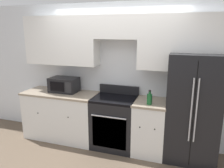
# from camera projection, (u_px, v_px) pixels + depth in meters

# --- Properties ---
(ground_plane) EXTENTS (12.00, 12.00, 0.00)m
(ground_plane) POSITION_uv_depth(u_px,v_px,m) (106.00, 153.00, 3.84)
(ground_plane) COLOR brown
(wall_back) EXTENTS (8.00, 0.39, 2.60)m
(wall_back) POSITION_uv_depth(u_px,v_px,m) (116.00, 60.00, 3.99)
(wall_back) COLOR silver
(wall_back) RESTS_ON ground_plane
(lower_cabinets_left) EXTENTS (1.45, 0.64, 0.94)m
(lower_cabinets_left) POSITION_uv_depth(u_px,v_px,m) (62.00, 115.00, 4.34)
(lower_cabinets_left) COLOR white
(lower_cabinets_left) RESTS_ON ground_plane
(lower_cabinets_right) EXTENTS (0.55, 0.64, 0.94)m
(lower_cabinets_right) POSITION_uv_depth(u_px,v_px,m) (150.00, 127.00, 3.80)
(lower_cabinets_right) COLOR white
(lower_cabinets_right) RESTS_ON ground_plane
(oven_range) EXTENTS (0.77, 0.65, 1.10)m
(oven_range) POSITION_uv_depth(u_px,v_px,m) (114.00, 122.00, 4.00)
(oven_range) COLOR black
(oven_range) RESTS_ON ground_plane
(refrigerator) EXTENTS (0.81, 0.72, 1.77)m
(refrigerator) POSITION_uv_depth(u_px,v_px,m) (193.00, 108.00, 3.52)
(refrigerator) COLOR black
(refrigerator) RESTS_ON ground_plane
(microwave) EXTENTS (0.54, 0.35, 0.28)m
(microwave) POSITION_uv_depth(u_px,v_px,m) (64.00, 85.00, 4.24)
(microwave) COLOR black
(microwave) RESTS_ON lower_cabinets_left
(bottle) EXTENTS (0.09, 0.09, 0.24)m
(bottle) POSITION_uv_depth(u_px,v_px,m) (149.00, 99.00, 3.53)
(bottle) COLOR #195928
(bottle) RESTS_ON lower_cabinets_right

